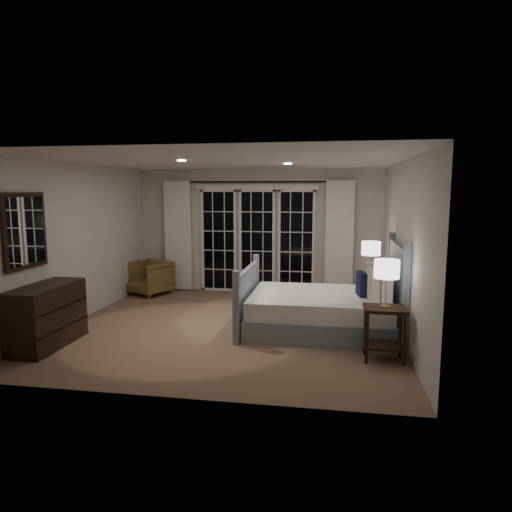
% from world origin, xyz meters
% --- Properties ---
extents(floor, '(5.00, 5.00, 0.00)m').
position_xyz_m(floor, '(0.00, 0.00, 0.00)').
color(floor, '#8F644D').
rests_on(floor, ground).
extents(ceiling, '(5.00, 5.00, 0.00)m').
position_xyz_m(ceiling, '(0.00, 0.00, 2.50)').
color(ceiling, silver).
rests_on(ceiling, wall_back).
extents(wall_left, '(0.02, 5.00, 2.50)m').
position_xyz_m(wall_left, '(-2.50, 0.00, 1.25)').
color(wall_left, beige).
rests_on(wall_left, floor).
extents(wall_right, '(0.02, 5.00, 2.50)m').
position_xyz_m(wall_right, '(2.50, 0.00, 1.25)').
color(wall_right, beige).
rests_on(wall_right, floor).
extents(wall_back, '(5.00, 0.02, 2.50)m').
position_xyz_m(wall_back, '(0.00, 2.50, 1.25)').
color(wall_back, beige).
rests_on(wall_back, floor).
extents(wall_front, '(5.00, 0.02, 2.50)m').
position_xyz_m(wall_front, '(0.00, -2.50, 1.25)').
color(wall_front, beige).
rests_on(wall_front, floor).
extents(french_doors, '(2.50, 0.04, 2.20)m').
position_xyz_m(french_doors, '(0.00, 2.46, 1.09)').
color(french_doors, black).
rests_on(french_doors, wall_back).
extents(curtain_rod, '(3.50, 0.03, 0.03)m').
position_xyz_m(curtain_rod, '(0.00, 2.40, 2.25)').
color(curtain_rod, black).
rests_on(curtain_rod, wall_back).
extents(curtain_left, '(0.55, 0.10, 2.25)m').
position_xyz_m(curtain_left, '(-1.65, 2.38, 1.15)').
color(curtain_left, white).
rests_on(curtain_left, curtain_rod).
extents(curtain_right, '(0.55, 0.10, 2.25)m').
position_xyz_m(curtain_right, '(1.65, 2.38, 1.15)').
color(curtain_right, white).
rests_on(curtain_right, curtain_rod).
extents(downlight_a, '(0.12, 0.12, 0.01)m').
position_xyz_m(downlight_a, '(0.80, 0.60, 2.49)').
color(downlight_a, white).
rests_on(downlight_a, ceiling).
extents(downlight_b, '(0.12, 0.12, 0.01)m').
position_xyz_m(downlight_b, '(-0.60, -0.40, 2.49)').
color(downlight_b, white).
rests_on(downlight_b, ceiling).
extents(bed, '(2.25, 1.62, 1.31)m').
position_xyz_m(bed, '(1.42, 0.03, 0.33)').
color(bed, gray).
rests_on(bed, floor).
extents(nightstand_left, '(0.51, 0.41, 0.67)m').
position_xyz_m(nightstand_left, '(2.17, -1.07, 0.44)').
color(nightstand_left, black).
rests_on(nightstand_left, floor).
extents(nightstand_right, '(0.46, 0.37, 0.60)m').
position_xyz_m(nightstand_right, '(2.17, 1.26, 0.39)').
color(nightstand_right, black).
rests_on(nightstand_right, floor).
extents(lamp_left, '(0.30, 0.30, 0.58)m').
position_xyz_m(lamp_left, '(2.17, -1.07, 1.13)').
color(lamp_left, tan).
rests_on(lamp_left, nightstand_left).
extents(lamp_right, '(0.32, 0.32, 0.62)m').
position_xyz_m(lamp_right, '(2.17, 1.26, 1.09)').
color(lamp_right, tan).
rests_on(lamp_right, nightstand_right).
extents(armchair, '(0.98, 0.99, 0.68)m').
position_xyz_m(armchair, '(-2.10, 1.88, 0.34)').
color(armchair, brown).
rests_on(armchair, floor).
extents(dresser, '(0.50, 1.17, 0.83)m').
position_xyz_m(dresser, '(-2.23, -1.28, 0.42)').
color(dresser, black).
rests_on(dresser, floor).
extents(mirror, '(0.05, 0.85, 1.00)m').
position_xyz_m(mirror, '(-2.47, -1.28, 1.55)').
color(mirror, black).
rests_on(mirror, wall_left).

